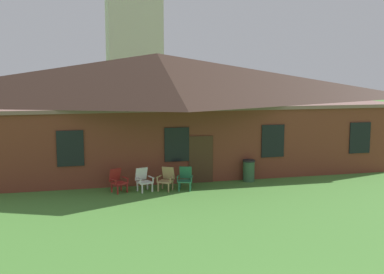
{
  "coord_description": "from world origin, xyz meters",
  "views": [
    {
      "loc": [
        -4.16,
        -5.85,
        4.87
      ],
      "look_at": [
        -0.64,
        8.57,
        2.84
      ],
      "focal_mm": 43.96,
      "sensor_mm": 36.0,
      "label": 1
    }
  ],
  "objects_px": {
    "lawn_chair_by_porch": "(118,180)",
    "lawn_chair_left_end": "(167,178)",
    "lawn_chair_near_door": "(143,179)",
    "lawn_chair_middle": "(185,178)",
    "trash_bin": "(249,170)"
  },
  "relations": [
    {
      "from": "lawn_chair_by_porch",
      "to": "lawn_chair_left_end",
      "type": "bearing_deg",
      "value": -4.17
    },
    {
      "from": "lawn_chair_near_door",
      "to": "lawn_chair_middle",
      "type": "height_order",
      "value": "same"
    },
    {
      "from": "trash_bin",
      "to": "lawn_chair_left_end",
      "type": "bearing_deg",
      "value": -170.03
    },
    {
      "from": "lawn_chair_left_end",
      "to": "trash_bin",
      "type": "xyz_separation_m",
      "value": [
        3.9,
        0.69,
        -0.0
      ]
    },
    {
      "from": "lawn_chair_by_porch",
      "to": "trash_bin",
      "type": "xyz_separation_m",
      "value": [
        5.92,
        0.54,
        -0.0
      ]
    },
    {
      "from": "lawn_chair_by_porch",
      "to": "lawn_chair_near_door",
      "type": "distance_m",
      "value": 1.06
    },
    {
      "from": "lawn_chair_near_door",
      "to": "lawn_chair_by_porch",
      "type": "bearing_deg",
      "value": 175.0
    },
    {
      "from": "lawn_chair_by_porch",
      "to": "lawn_chair_middle",
      "type": "relative_size",
      "value": 1.0
    },
    {
      "from": "lawn_chair_by_porch",
      "to": "lawn_chair_near_door",
      "type": "bearing_deg",
      "value": -5.0
    },
    {
      "from": "lawn_chair_left_end",
      "to": "lawn_chair_middle",
      "type": "relative_size",
      "value": 1.0
    },
    {
      "from": "lawn_chair_by_porch",
      "to": "lawn_chair_left_end",
      "type": "distance_m",
      "value": 2.03
    },
    {
      "from": "lawn_chair_by_porch",
      "to": "trash_bin",
      "type": "height_order",
      "value": "trash_bin"
    },
    {
      "from": "lawn_chair_near_door",
      "to": "lawn_chair_middle",
      "type": "relative_size",
      "value": 1.0
    },
    {
      "from": "trash_bin",
      "to": "lawn_chair_near_door",
      "type": "bearing_deg",
      "value": -172.62
    },
    {
      "from": "lawn_chair_middle",
      "to": "trash_bin",
      "type": "xyz_separation_m",
      "value": [
        3.13,
        0.8,
        -0.0
      ]
    }
  ]
}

